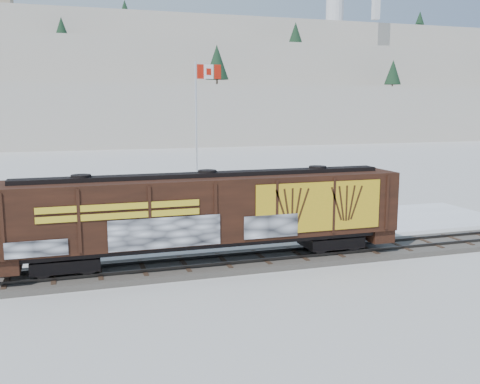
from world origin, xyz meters
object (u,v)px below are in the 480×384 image
object	(u,v)px
hopper_railcar	(208,211)
flagpole	(198,160)
car_white	(268,215)
car_silver	(121,230)
car_dark	(313,215)

from	to	relation	value
hopper_railcar	flagpole	bearing A→B (deg)	78.90
car_white	flagpole	bearing A→B (deg)	40.66
car_silver	hopper_railcar	bearing A→B (deg)	-165.24
hopper_railcar	car_white	size ratio (longest dim) A/B	4.81
hopper_railcar	flagpole	xyz separation A→B (m)	(2.48, 12.63, 1.17)
car_silver	car_dark	bearing A→B (deg)	-101.83
car_white	car_dark	world-z (taller)	car_white
hopper_railcar	flagpole	world-z (taller)	flagpole
car_silver	car_dark	xyz separation A→B (m)	(12.62, 0.97, -0.14)
flagpole	car_dark	xyz separation A→B (m)	(6.49, -5.58, -3.34)
hopper_railcar	car_silver	bearing A→B (deg)	120.98
hopper_railcar	car_dark	bearing A→B (deg)	38.16
car_silver	car_dark	size ratio (longest dim) A/B	1.03
flagpole	car_white	size ratio (longest dim) A/B	2.72
flagpole	car_dark	world-z (taller)	flagpole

